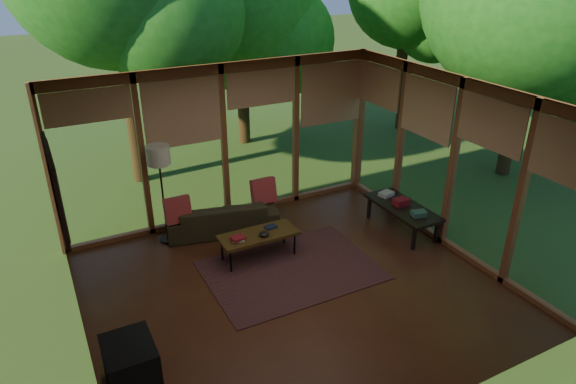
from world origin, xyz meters
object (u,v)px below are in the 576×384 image
television (131,366)px  floor_lamp (159,161)px  sofa (222,216)px  side_console (402,208)px  coffee_table (258,236)px

television → floor_lamp: size_ratio=0.33×
sofa → television: bearing=70.6°
side_console → television: bearing=-157.3°
sofa → coffee_table: bearing=113.2°
floor_lamp → side_console: 4.03m
sofa → floor_lamp: size_ratio=1.11×
floor_lamp → coffee_table: floor_lamp is taller
television → floor_lamp: (1.24, 3.52, 0.56)m
television → coffee_table: television is taller
television → coffee_table: bearing=45.1°
sofa → coffee_table: size_ratio=1.53×
sofa → side_console: 3.03m
coffee_table → side_console: (2.50, -0.32, 0.02)m
television → coffee_table: size_ratio=0.46×
floor_lamp → side_console: (3.61, -1.49, -1.00)m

